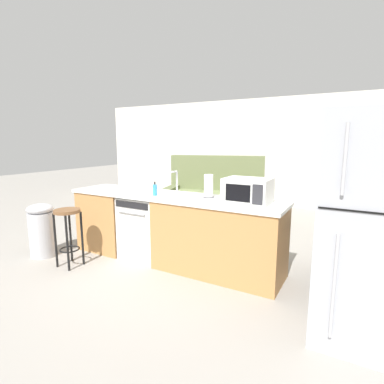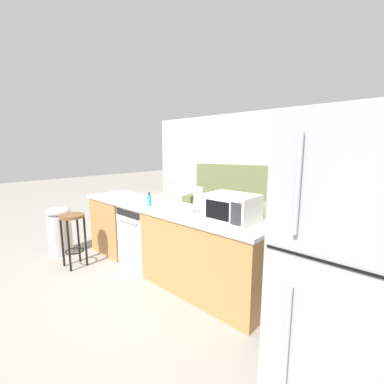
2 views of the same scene
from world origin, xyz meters
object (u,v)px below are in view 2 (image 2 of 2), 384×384
microwave (232,208)px  kettle (362,218)px  dishwasher (146,235)px  stove_range (374,282)px  soap_bottle (149,200)px  couch (235,206)px  paper_towel_roll (198,200)px  trash_bin (60,230)px  refrigerator (352,281)px  bar_stool (73,229)px

microwave → kettle: microwave is taller
dishwasher → stove_range: (2.60, 0.55, 0.03)m
soap_bottle → couch: bearing=98.6°
dishwasher → paper_towel_roll: (0.90, 0.09, 0.62)m
soap_bottle → kettle: size_ratio=0.86×
couch → trash_bin: bearing=-109.2°
kettle → trash_bin: kettle is taller
trash_bin → couch: (1.11, 3.21, 0.02)m
refrigerator → bar_stool: size_ratio=2.45×
paper_towel_roll → microwave: bearing=-10.2°
bar_stool → paper_towel_roll: bearing=28.5°
refrigerator → microwave: size_ratio=3.62×
kettle → dishwasher: bearing=-164.4°
paper_towel_roll → soap_bottle: bearing=-162.1°
refrigerator → trash_bin: (-3.87, -0.16, -0.53)m
refrigerator → soap_bottle: bearing=169.6°
stove_range → microwave: 1.42m
stove_range → soap_bottle: size_ratio=5.11×
paper_towel_roll → kettle: 1.64m
stove_range → trash_bin: stove_range is taller
stove_range → couch: (-2.75, 1.95, -0.06)m
kettle → paper_towel_roll: bearing=-159.1°
soap_bottle → couch: size_ratio=0.08×
stove_range → couch: size_ratio=0.42×
microwave → couch: bearing=122.3°
dishwasher → trash_bin: bearing=-150.9°
soap_bottle → stove_range: bearing=15.8°
stove_range → couch: 3.37m
microwave → dishwasher: bearing=179.9°
dishwasher → refrigerator: refrigerator is taller
dishwasher → microwave: bearing=-0.1°
paper_towel_roll → kettle: size_ratio=1.38×
paper_towel_roll → bar_stool: (-1.55, -0.84, -0.50)m
refrigerator → couch: 4.14m
dishwasher → microwave: (1.43, -0.00, 0.62)m
stove_range → soap_bottle: 2.50m
microwave → paper_towel_roll: (-0.53, 0.09, -0.00)m
microwave → trash_bin: bearing=-165.3°
bar_stool → soap_bottle: bearing=35.1°
kettle → trash_bin: (-3.70, -1.38, -0.61)m
paper_towel_roll → soap_bottle: paper_towel_roll is taller
dishwasher → refrigerator: size_ratio=0.46×
trash_bin → couch: couch is taller
couch → microwave: bearing=-57.7°
kettle → soap_bottle: bearing=-160.0°
trash_bin → bar_stool: bearing=-4.0°
refrigerator → soap_bottle: 2.40m
paper_towel_roll → couch: bearing=113.6°
bar_stool → couch: size_ratio=0.34×
stove_range → paper_towel_roll: (-1.70, -0.46, 0.59)m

